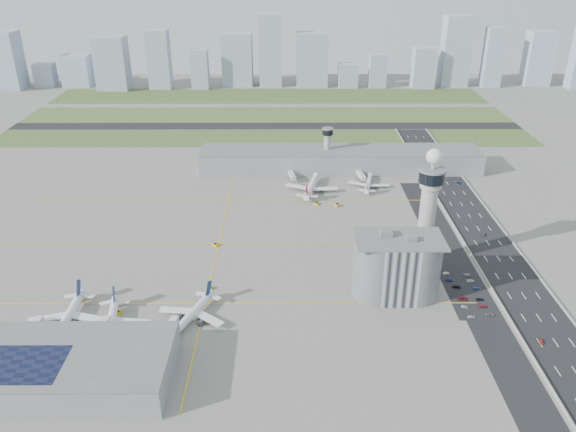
{
  "coord_description": "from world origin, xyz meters",
  "views": [
    {
      "loc": [
        -1.07,
        -253.09,
        154.27
      ],
      "look_at": [
        0.0,
        35.0,
        15.0
      ],
      "focal_mm": 35.0,
      "sensor_mm": 36.0,
      "label": 1
    }
  ],
  "objects_px": {
    "car_hw_2": "(458,183)",
    "car_lot_1": "(465,307)",
    "car_lot_2": "(463,298)",
    "control_tower": "(429,204)",
    "car_lot_8": "(480,299)",
    "car_lot_10": "(470,281)",
    "jet_bridge_far_1": "(358,173)",
    "car_lot_3": "(457,287)",
    "airplane_far_b": "(369,180)",
    "tug_1": "(118,313)",
    "jet_bridge_near_0": "(23,340)",
    "car_lot_6": "(490,315)",
    "car_lot_9": "(476,288)",
    "airplane_near_b": "(110,320)",
    "tug_3": "(215,245)",
    "airplane_near_a": "(66,314)",
    "airplane_near_c": "(190,311)",
    "tug_2": "(209,288)",
    "jet_bridge_far_0": "(290,174)",
    "secondary_tower": "(327,145)",
    "airplane_far_a": "(312,182)",
    "car_hw_1": "(483,235)",
    "tug_4": "(316,203)",
    "tug_0": "(79,300)",
    "car_lot_5": "(446,273)",
    "admin_building": "(397,267)",
    "car_lot_11": "(467,275)",
    "car_lot_7": "(483,306)",
    "car_lot_4": "(449,280)",
    "jet_bridge_near_2": "(164,340)",
    "car_hw_4": "(420,155)",
    "car_hw_0": "(541,341)",
    "car_lot_0": "(471,317)",
    "tug_5": "(337,205)"
  },
  "relations": [
    {
      "from": "airplane_far_a",
      "to": "car_lot_3",
      "type": "distance_m",
      "value": 141.21
    },
    {
      "from": "jet_bridge_near_0",
      "to": "tug_0",
      "type": "distance_m",
      "value": 35.36
    },
    {
      "from": "airplane_near_a",
      "to": "tug_3",
      "type": "xyz_separation_m",
      "value": [
        58.22,
        73.58,
        -4.99
      ]
    },
    {
      "from": "jet_bridge_far_0",
      "to": "tug_2",
      "type": "height_order",
      "value": "jet_bridge_far_0"
    },
    {
      "from": "car_lot_2",
      "to": "car_lot_5",
      "type": "bearing_deg",
      "value": 8.23
    },
    {
      "from": "airplane_near_b",
      "to": "jet_bridge_far_1",
      "type": "xyz_separation_m",
      "value": [
        130.7,
        182.89,
        -2.84
      ]
    },
    {
      "from": "car_hw_4",
      "to": "jet_bridge_near_0",
      "type": "bearing_deg",
      "value": -125.77
    },
    {
      "from": "car_lot_8",
      "to": "car_lot_10",
      "type": "distance_m",
      "value": 16.78
    },
    {
      "from": "car_lot_9",
      "to": "tug_3",
      "type": "bearing_deg",
      "value": 61.73
    },
    {
      "from": "tug_2",
      "to": "car_hw_1",
      "type": "xyz_separation_m",
      "value": [
        154.55,
        56.92,
        -0.3
      ]
    },
    {
      "from": "jet_bridge_far_1",
      "to": "tug_3",
      "type": "distance_m",
      "value": 140.58
    },
    {
      "from": "car_lot_9",
      "to": "airplane_far_a",
      "type": "bearing_deg",
      "value": 21.62
    },
    {
      "from": "control_tower",
      "to": "jet_bridge_near_2",
      "type": "distance_m",
      "value": 146.36
    },
    {
      "from": "secondary_tower",
      "to": "car_hw_4",
      "type": "height_order",
      "value": "secondary_tower"
    },
    {
      "from": "car_lot_2",
      "to": "control_tower",
      "type": "bearing_deg",
      "value": 22.49
    },
    {
      "from": "car_hw_2",
      "to": "car_lot_1",
      "type": "bearing_deg",
      "value": -108.72
    },
    {
      "from": "jet_bridge_far_0",
      "to": "tug_1",
      "type": "relative_size",
      "value": 4.48
    },
    {
      "from": "airplane_near_b",
      "to": "car_lot_5",
      "type": "bearing_deg",
      "value": 97.07
    },
    {
      "from": "car_lot_4",
      "to": "jet_bridge_near_2",
      "type": "bearing_deg",
      "value": 115.64
    },
    {
      "from": "airplane_near_a",
      "to": "airplane_near_c",
      "type": "bearing_deg",
      "value": 92.84
    },
    {
      "from": "jet_bridge_far_1",
      "to": "car_lot_10",
      "type": "relative_size",
      "value": 3.51
    },
    {
      "from": "car_lot_0",
      "to": "car_lot_3",
      "type": "xyz_separation_m",
      "value": [
        0.23,
        25.18,
        -0.05
      ]
    },
    {
      "from": "jet_bridge_near_2",
      "to": "car_lot_2",
      "type": "bearing_deg",
      "value": -66.11
    },
    {
      "from": "airplane_near_b",
      "to": "car_lot_7",
      "type": "bearing_deg",
      "value": 86.56
    },
    {
      "from": "airplane_near_b",
      "to": "airplane_far_b",
      "type": "relative_size",
      "value": 1.18
    },
    {
      "from": "airplane_near_c",
      "to": "tug_4",
      "type": "xyz_separation_m",
      "value": [
        63.3,
        126.96,
        -4.47
      ]
    },
    {
      "from": "airplane_far_b",
      "to": "tug_2",
      "type": "xyz_separation_m",
      "value": [
        -96.69,
        -131.72,
        -3.86
      ]
    },
    {
      "from": "admin_building",
      "to": "car_hw_4",
      "type": "height_order",
      "value": "admin_building"
    },
    {
      "from": "jet_bridge_near_0",
      "to": "car_hw_2",
      "type": "xyz_separation_m",
      "value": [
        235.82,
        180.21,
        -2.25
      ]
    },
    {
      "from": "secondary_tower",
      "to": "car_lot_1",
      "type": "height_order",
      "value": "secondary_tower"
    },
    {
      "from": "tug_5",
      "to": "car_hw_0",
      "type": "bearing_deg",
      "value": -90.13
    },
    {
      "from": "airplane_near_c",
      "to": "tug_4",
      "type": "bearing_deg",
      "value": 175.47
    },
    {
      "from": "admin_building",
      "to": "car_lot_11",
      "type": "distance_m",
      "value": 46.38
    },
    {
      "from": "jet_bridge_far_0",
      "to": "secondary_tower",
      "type": "bearing_deg",
      "value": 112.74
    },
    {
      "from": "airplane_far_b",
      "to": "car_lot_3",
      "type": "distance_m",
      "value": 133.51
    },
    {
      "from": "control_tower",
      "to": "airplane_far_b",
      "type": "relative_size",
      "value": 1.88
    },
    {
      "from": "car_lot_9",
      "to": "airplane_near_b",
      "type": "bearing_deg",
      "value": 90.99
    },
    {
      "from": "tug_1",
      "to": "car_hw_2",
      "type": "height_order",
      "value": "tug_1"
    },
    {
      "from": "admin_building",
      "to": "car_lot_8",
      "type": "xyz_separation_m",
      "value": [
        40.24,
        -5.86,
        -14.7
      ]
    },
    {
      "from": "airplane_far_b",
      "to": "tug_1",
      "type": "relative_size",
      "value": 10.97
    },
    {
      "from": "jet_bridge_far_1",
      "to": "car_lot_3",
      "type": "height_order",
      "value": "jet_bridge_far_1"
    },
    {
      "from": "airplane_near_c",
      "to": "car_lot_1",
      "type": "relative_size",
      "value": 11.04
    },
    {
      "from": "car_hw_0",
      "to": "car_lot_10",
      "type": "bearing_deg",
      "value": 112.04
    },
    {
      "from": "tug_3",
      "to": "car_lot_9",
      "type": "xyz_separation_m",
      "value": [
        134.61,
        -44.89,
        -0.36
      ]
    },
    {
      "from": "car_lot_5",
      "to": "car_hw_1",
      "type": "distance_m",
      "value": 54.18
    },
    {
      "from": "car_lot_4",
      "to": "car_lot_3",
      "type": "bearing_deg",
      "value": -156.03
    },
    {
      "from": "car_hw_0",
      "to": "car_hw_2",
      "type": "height_order",
      "value": "car_hw_0"
    },
    {
      "from": "tug_2",
      "to": "car_lot_1",
      "type": "distance_m",
      "value": 123.66
    },
    {
      "from": "tug_0",
      "to": "car_lot_6",
      "type": "bearing_deg",
      "value": -128.62
    },
    {
      "from": "airplane_far_b",
      "to": "car_lot_6",
      "type": "bearing_deg",
      "value": -154.44
    }
  ]
}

